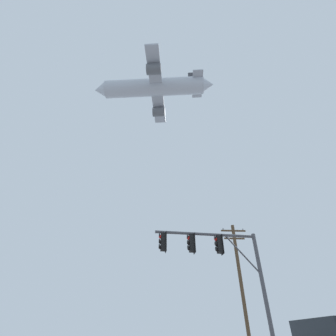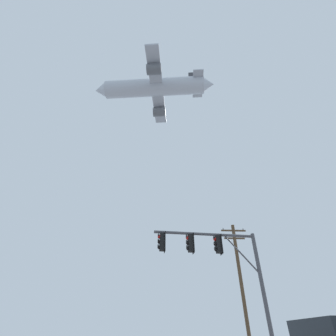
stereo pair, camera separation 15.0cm
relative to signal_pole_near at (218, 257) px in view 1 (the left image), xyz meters
The scene contains 3 objects.
signal_pole_near is the anchor object (origin of this frame).
utility_pole 9.01m from the signal_pole_near, 65.93° to the left, with size 2.20×0.28×9.67m.
airplane 43.36m from the signal_pole_near, 102.67° to the left, with size 24.18×18.68×6.58m.
Camera 1 is at (-0.76, -4.57, 1.10)m, focal length 27.08 mm.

